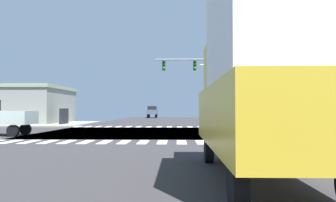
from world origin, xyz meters
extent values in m
cube|color=#312E31|center=(0.00, 0.00, -0.03)|extent=(14.00, 90.00, 0.05)
cube|color=#312E31|center=(0.00, 0.00, -0.03)|extent=(90.00, 12.00, 0.05)
cube|color=gray|center=(13.00, 12.00, 0.07)|extent=(12.00, 12.00, 0.14)
cube|color=gray|center=(-13.00, 12.00, 0.07)|extent=(12.00, 12.00, 0.14)
cube|color=silver|center=(-5.75, -7.30, 0.00)|extent=(0.50, 2.00, 0.01)
cube|color=silver|center=(-4.75, -7.30, 0.00)|extent=(0.50, 2.00, 0.01)
cube|color=silver|center=(-3.75, -7.30, 0.00)|extent=(0.50, 2.00, 0.01)
cube|color=silver|center=(-2.75, -7.30, 0.00)|extent=(0.50, 2.00, 0.01)
cube|color=silver|center=(-1.75, -7.30, 0.00)|extent=(0.50, 2.00, 0.01)
cube|color=silver|center=(-0.75, -7.30, 0.00)|extent=(0.50, 2.00, 0.01)
cube|color=silver|center=(0.25, -7.30, 0.00)|extent=(0.50, 2.00, 0.01)
cube|color=silver|center=(1.25, -7.30, 0.00)|extent=(0.50, 2.00, 0.01)
cube|color=silver|center=(2.25, -7.30, 0.00)|extent=(0.50, 2.00, 0.01)
cube|color=silver|center=(3.25, -7.30, 0.00)|extent=(0.50, 2.00, 0.01)
cube|color=silver|center=(4.25, -7.30, 0.00)|extent=(0.50, 2.00, 0.01)
cube|color=silver|center=(5.25, -7.30, 0.00)|extent=(0.50, 2.00, 0.01)
cube|color=silver|center=(6.25, -7.30, 0.00)|extent=(0.50, 2.00, 0.01)
cube|color=silver|center=(-6.75, 7.30, 0.00)|extent=(0.50, 2.00, 0.01)
cube|color=silver|center=(-5.75, 7.30, 0.00)|extent=(0.50, 2.00, 0.01)
cube|color=silver|center=(-4.75, 7.30, 0.00)|extent=(0.50, 2.00, 0.01)
cube|color=silver|center=(-3.75, 7.30, 0.00)|extent=(0.50, 2.00, 0.01)
cube|color=silver|center=(-2.75, 7.30, 0.00)|extent=(0.50, 2.00, 0.01)
cube|color=silver|center=(-1.75, 7.30, 0.00)|extent=(0.50, 2.00, 0.01)
cube|color=silver|center=(-0.75, 7.30, 0.00)|extent=(0.50, 2.00, 0.01)
cube|color=silver|center=(0.25, 7.30, 0.00)|extent=(0.50, 2.00, 0.01)
cube|color=silver|center=(1.25, 7.30, 0.00)|extent=(0.50, 2.00, 0.01)
cube|color=silver|center=(2.25, 7.30, 0.00)|extent=(0.50, 2.00, 0.01)
cube|color=silver|center=(3.25, 7.30, 0.00)|extent=(0.50, 2.00, 0.01)
cube|color=silver|center=(4.25, 7.30, 0.00)|extent=(0.50, 2.00, 0.01)
cube|color=silver|center=(5.25, 7.30, 0.00)|extent=(0.50, 2.00, 0.01)
cube|color=silver|center=(6.25, 7.30, 0.00)|extent=(0.50, 2.00, 0.01)
cylinder|color=gray|center=(7.87, 6.88, 3.47)|extent=(0.20, 0.20, 6.94)
cylinder|color=gray|center=(4.38, 6.88, 6.54)|extent=(6.97, 0.14, 0.14)
cube|color=#1E5123|center=(4.73, 6.88, 5.99)|extent=(0.32, 0.40, 1.00)
sphere|color=black|center=(4.73, 6.63, 6.30)|extent=(0.22, 0.22, 0.22)
sphere|color=black|center=(4.73, 6.63, 5.99)|extent=(0.22, 0.22, 0.22)
sphere|color=green|center=(4.73, 6.63, 5.68)|extent=(0.22, 0.22, 0.22)
cube|color=#1E5123|center=(1.73, 6.88, 5.99)|extent=(0.32, 0.40, 1.00)
sphere|color=black|center=(1.73, 6.63, 6.30)|extent=(0.22, 0.22, 0.22)
sphere|color=black|center=(1.73, 6.63, 5.99)|extent=(0.22, 0.22, 0.22)
sphere|color=green|center=(1.73, 6.63, 5.68)|extent=(0.22, 0.22, 0.22)
cylinder|color=gray|center=(7.68, 18.62, 3.89)|extent=(0.16, 0.16, 7.79)
cylinder|color=gray|center=(6.98, 18.62, 7.69)|extent=(1.40, 0.10, 0.10)
ellipsoid|color=silver|center=(6.28, 18.62, 7.64)|extent=(0.60, 0.32, 0.20)
cube|color=gray|center=(-18.06, 14.13, 2.04)|extent=(14.63, 9.76, 4.07)
cube|color=gray|center=(-18.06, 14.13, 4.27)|extent=(14.93, 10.06, 0.40)
cube|color=black|center=(-9.25, 10.25, 0.90)|extent=(0.24, 2.20, 1.80)
cylinder|color=black|center=(4.04, -13.51, 0.40)|extent=(0.26, 0.80, 0.80)
cylinder|color=black|center=(5.96, -13.51, 0.40)|extent=(0.26, 0.80, 0.80)
cylinder|color=black|center=(4.04, -18.40, 0.40)|extent=(0.26, 0.80, 0.80)
cube|color=yellow|center=(5.00, -15.96, 1.54)|extent=(2.40, 7.20, 1.49)
cube|color=white|center=(5.00, -17.04, 3.57)|extent=(2.30, 4.18, 2.56)
cube|color=yellow|center=(5.00, -13.80, 3.03)|extent=(2.11, 2.02, 1.49)
cylinder|color=black|center=(-7.20, -4.30, 0.37)|extent=(0.74, 0.26, 0.74)
cylinder|color=black|center=(-7.20, -2.70, 0.37)|extent=(0.74, 0.26, 0.74)
cylinder|color=black|center=(-1.22, 38.41, 0.37)|extent=(0.26, 0.74, 0.74)
cylinder|color=black|center=(-2.78, 38.41, 0.37)|extent=(0.26, 0.74, 0.74)
cylinder|color=black|center=(-1.22, 41.54, 0.37)|extent=(0.26, 0.74, 0.74)
cylinder|color=black|center=(-2.78, 41.54, 0.37)|extent=(0.26, 0.74, 0.74)
cube|color=#505A69|center=(-2.00, 39.97, 1.18)|extent=(1.96, 4.60, 0.88)
cube|color=black|center=(-2.00, 39.97, 1.98)|extent=(1.69, 3.22, 0.72)
camera|label=1|loc=(3.03, -23.81, 1.70)|focal=33.99mm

